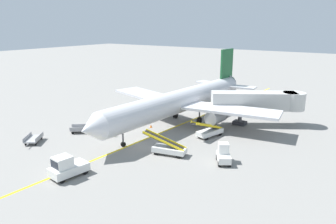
{
  "coord_description": "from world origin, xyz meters",
  "views": [
    {
      "loc": [
        23.33,
        -28.09,
        14.31
      ],
      "look_at": [
        -0.62,
        7.41,
        2.5
      ],
      "focal_mm": 34.32,
      "sensor_mm": 36.0,
      "label": 1
    }
  ],
  "objects_px": {
    "belt_loader_aft_hold": "(209,131)",
    "baggage_cart_empty_trailing": "(33,139)",
    "safety_cone_nose_left": "(122,108)",
    "ground_crew_marshaller": "(109,130)",
    "safety_cone_wingtip_left": "(151,126)",
    "baggage_cart_loaded": "(81,129)",
    "pushback_tug": "(67,167)",
    "baggage_tug_near_wing": "(224,154)",
    "jet_bridge": "(263,101)",
    "belt_loader_forward_hold": "(168,148)",
    "safety_cone_nose_right": "(114,113)",
    "airliner": "(182,101)"
  },
  "relations": [
    {
      "from": "belt_loader_aft_hold",
      "to": "baggage_cart_empty_trailing",
      "type": "distance_m",
      "value": 22.28
    },
    {
      "from": "safety_cone_wingtip_left",
      "to": "baggage_cart_loaded",
      "type": "bearing_deg",
      "value": -133.72
    },
    {
      "from": "belt_loader_aft_hold",
      "to": "baggage_cart_loaded",
      "type": "xyz_separation_m",
      "value": [
        -15.26,
        -8.16,
        -0.31
      ]
    },
    {
      "from": "belt_loader_forward_hold",
      "to": "safety_cone_nose_left",
      "type": "height_order",
      "value": "belt_loader_forward_hold"
    },
    {
      "from": "belt_loader_aft_hold",
      "to": "safety_cone_wingtip_left",
      "type": "distance_m",
      "value": 8.73
    },
    {
      "from": "baggage_tug_near_wing",
      "to": "baggage_cart_empty_trailing",
      "type": "height_order",
      "value": "baggage_tug_near_wing"
    },
    {
      "from": "pushback_tug",
      "to": "safety_cone_nose_left",
      "type": "distance_m",
      "value": 25.54
    },
    {
      "from": "baggage_cart_empty_trailing",
      "to": "safety_cone_nose_right",
      "type": "relative_size",
      "value": 7.97
    },
    {
      "from": "airliner",
      "to": "belt_loader_aft_hold",
      "type": "height_order",
      "value": "airliner"
    },
    {
      "from": "airliner",
      "to": "baggage_cart_loaded",
      "type": "relative_size",
      "value": 10.36
    },
    {
      "from": "safety_cone_nose_right",
      "to": "safety_cone_wingtip_left",
      "type": "distance_m",
      "value": 9.43
    },
    {
      "from": "jet_bridge",
      "to": "pushback_tug",
      "type": "xyz_separation_m",
      "value": [
        -10.14,
        -26.86,
        -2.55
      ]
    },
    {
      "from": "pushback_tug",
      "to": "baggage_cart_empty_trailing",
      "type": "height_order",
      "value": "pushback_tug"
    },
    {
      "from": "baggage_cart_empty_trailing",
      "to": "airliner",
      "type": "bearing_deg",
      "value": 57.33
    },
    {
      "from": "baggage_cart_empty_trailing",
      "to": "baggage_cart_loaded",
      "type": "bearing_deg",
      "value": 71.94
    },
    {
      "from": "baggage_cart_loaded",
      "to": "ground_crew_marshaller",
      "type": "xyz_separation_m",
      "value": [
        4.32,
        0.94,
        0.44
      ]
    },
    {
      "from": "airliner",
      "to": "belt_loader_aft_hold",
      "type": "relative_size",
      "value": 6.85
    },
    {
      "from": "baggage_tug_near_wing",
      "to": "safety_cone_nose_left",
      "type": "relative_size",
      "value": 6.19
    },
    {
      "from": "baggage_cart_empty_trailing",
      "to": "safety_cone_wingtip_left",
      "type": "distance_m",
      "value": 15.51
    },
    {
      "from": "baggage_tug_near_wing",
      "to": "safety_cone_nose_left",
      "type": "height_order",
      "value": "baggage_tug_near_wing"
    },
    {
      "from": "airliner",
      "to": "baggage_cart_empty_trailing",
      "type": "relative_size",
      "value": 10.08
    },
    {
      "from": "jet_bridge",
      "to": "baggage_cart_loaded",
      "type": "distance_m",
      "value": 25.91
    },
    {
      "from": "belt_loader_forward_hold",
      "to": "belt_loader_aft_hold",
      "type": "distance_m",
      "value": 8.02
    },
    {
      "from": "pushback_tug",
      "to": "belt_loader_aft_hold",
      "type": "xyz_separation_m",
      "value": [
        6.16,
        17.94,
        -0.22
      ]
    },
    {
      "from": "baggage_cart_empty_trailing",
      "to": "safety_cone_wingtip_left",
      "type": "relative_size",
      "value": 7.97
    },
    {
      "from": "baggage_cart_empty_trailing",
      "to": "safety_cone_nose_right",
      "type": "xyz_separation_m",
      "value": [
        -0.61,
        15.0,
        -0.25
      ]
    },
    {
      "from": "safety_cone_nose_left",
      "to": "ground_crew_marshaller",
      "type": "bearing_deg",
      "value": -54.93
    },
    {
      "from": "belt_loader_aft_hold",
      "to": "pushback_tug",
      "type": "bearing_deg",
      "value": -108.94
    },
    {
      "from": "pushback_tug",
      "to": "baggage_tug_near_wing",
      "type": "bearing_deg",
      "value": 45.84
    },
    {
      "from": "belt_loader_forward_hold",
      "to": "pushback_tug",
      "type": "bearing_deg",
      "value": -116.79
    },
    {
      "from": "safety_cone_nose_right",
      "to": "ground_crew_marshaller",
      "type": "bearing_deg",
      "value": -49.59
    },
    {
      "from": "jet_bridge",
      "to": "safety_cone_wingtip_left",
      "type": "height_order",
      "value": "jet_bridge"
    },
    {
      "from": "baggage_tug_near_wing",
      "to": "safety_cone_wingtip_left",
      "type": "bearing_deg",
      "value": 158.88
    },
    {
      "from": "baggage_tug_near_wing",
      "to": "ground_crew_marshaller",
      "type": "height_order",
      "value": "baggage_tug_near_wing"
    },
    {
      "from": "baggage_cart_loaded",
      "to": "baggage_cart_empty_trailing",
      "type": "xyz_separation_m",
      "value": [
        -1.95,
        -5.99,
        0.0
      ]
    },
    {
      "from": "jet_bridge",
      "to": "belt_loader_aft_hold",
      "type": "relative_size",
      "value": 2.37
    },
    {
      "from": "pushback_tug",
      "to": "baggage_cart_loaded",
      "type": "bearing_deg",
      "value": 132.95
    },
    {
      "from": "belt_loader_aft_hold",
      "to": "safety_cone_wingtip_left",
      "type": "height_order",
      "value": "belt_loader_aft_hold"
    },
    {
      "from": "baggage_cart_empty_trailing",
      "to": "pushback_tug",
      "type": "bearing_deg",
      "value": -18.93
    },
    {
      "from": "pushback_tug",
      "to": "safety_cone_wingtip_left",
      "type": "height_order",
      "value": "pushback_tug"
    },
    {
      "from": "airliner",
      "to": "belt_loader_forward_hold",
      "type": "distance_m",
      "value": 12.41
    },
    {
      "from": "belt_loader_forward_hold",
      "to": "safety_cone_nose_right",
      "type": "relative_size",
      "value": 11.73
    },
    {
      "from": "pushback_tug",
      "to": "baggage_cart_empty_trailing",
      "type": "bearing_deg",
      "value": 161.07
    },
    {
      "from": "jet_bridge",
      "to": "belt_loader_aft_hold",
      "type": "distance_m",
      "value": 10.15
    },
    {
      "from": "belt_loader_forward_hold",
      "to": "ground_crew_marshaller",
      "type": "relative_size",
      "value": 3.04
    },
    {
      "from": "safety_cone_nose_left",
      "to": "belt_loader_forward_hold",
      "type": "bearing_deg",
      "value": -34.16
    },
    {
      "from": "safety_cone_nose_left",
      "to": "safety_cone_wingtip_left",
      "type": "relative_size",
      "value": 1.0
    },
    {
      "from": "baggage_cart_loaded",
      "to": "safety_cone_nose_right",
      "type": "relative_size",
      "value": 7.75
    },
    {
      "from": "safety_cone_nose_left",
      "to": "safety_cone_wingtip_left",
      "type": "distance_m",
      "value": 11.63
    },
    {
      "from": "baggage_tug_near_wing",
      "to": "ground_crew_marshaller",
      "type": "distance_m",
      "value": 15.93
    }
  ]
}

